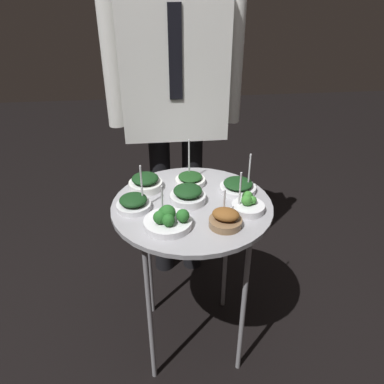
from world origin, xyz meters
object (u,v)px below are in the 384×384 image
at_px(serving_cart, 192,218).
at_px(bowl_roast_front_right, 226,219).
at_px(bowl_spinach_front_left, 190,179).
at_px(bowl_spinach_back_left, 238,186).
at_px(waiter_figure, 174,84).
at_px(bowl_spinach_mid_left, 188,195).
at_px(bowl_broccoli_near_rim, 168,220).
at_px(bowl_spinach_far_rim, 145,182).
at_px(bowl_spinach_mid_right, 134,203).
at_px(bowl_broccoli_center, 248,205).

distance_m(serving_cart, bowl_roast_front_right, 0.21).
xyz_separation_m(bowl_spinach_front_left, bowl_spinach_back_left, (0.18, -0.08, 0.00)).
height_order(serving_cart, bowl_spinach_back_left, bowl_spinach_back_left).
bearing_deg(waiter_figure, serving_cart, -87.34).
bearing_deg(bowl_spinach_mid_left, bowl_spinach_front_left, 80.16).
relative_size(bowl_spinach_mid_left, bowl_spinach_front_left, 0.74).
xyz_separation_m(bowl_spinach_back_left, bowl_roast_front_right, (-0.09, -0.23, 0.01)).
bearing_deg(bowl_roast_front_right, bowl_spinach_mid_left, 123.29).
bearing_deg(bowl_roast_front_right, bowl_broccoli_near_rim, 175.61).
relative_size(serving_cart, bowl_spinach_front_left, 4.11).
xyz_separation_m(bowl_spinach_back_left, bowl_spinach_far_rim, (-0.36, 0.06, 0.01)).
relative_size(serving_cart, bowl_spinach_mid_left, 5.53).
distance_m(bowl_spinach_far_rim, bowl_roast_front_right, 0.40).
distance_m(bowl_spinach_front_left, waiter_figure, 0.47).
distance_m(bowl_spinach_mid_right, bowl_roast_front_right, 0.34).
xyz_separation_m(bowl_spinach_mid_left, waiter_figure, (-0.01, 0.50, 0.29)).
relative_size(bowl_spinach_mid_right, waiter_figure, 0.10).
height_order(serving_cart, bowl_broccoli_center, bowl_broccoli_center).
height_order(bowl_roast_front_right, waiter_figure, waiter_figure).
xyz_separation_m(bowl_broccoli_near_rim, bowl_spinach_front_left, (0.11, 0.29, -0.01)).
bearing_deg(bowl_spinach_mid_right, bowl_spinach_far_rim, 73.41).
bearing_deg(waiter_figure, bowl_spinach_front_left, -84.66).
xyz_separation_m(serving_cart, bowl_broccoli_near_rim, (-0.10, -0.14, 0.09)).
height_order(bowl_spinach_back_left, bowl_spinach_far_rim, bowl_spinach_back_left).
distance_m(bowl_broccoli_near_rim, waiter_figure, 0.72).
height_order(bowl_broccoli_near_rim, bowl_spinach_back_left, bowl_spinach_back_left).
relative_size(bowl_spinach_mid_left, bowl_spinach_mid_right, 0.79).
bearing_deg(bowl_spinach_front_left, bowl_broccoli_near_rim, -109.93).
bearing_deg(serving_cart, bowl_spinach_far_rim, 142.14).
height_order(bowl_spinach_mid_left, bowl_roast_front_right, bowl_roast_front_right).
relative_size(bowl_roast_front_right, waiter_figure, 0.07).
xyz_separation_m(bowl_spinach_mid_right, bowl_roast_front_right, (0.31, -0.14, 0.00)).
distance_m(bowl_spinach_far_rim, waiter_figure, 0.50).
height_order(bowl_broccoli_center, bowl_spinach_back_left, bowl_spinach_back_left).
bearing_deg(bowl_spinach_far_rim, bowl_roast_front_right, -46.90).
bearing_deg(bowl_broccoli_near_rim, bowl_spinach_mid_right, 132.98).
relative_size(serving_cart, bowl_broccoli_center, 4.80).
bearing_deg(bowl_spinach_front_left, serving_cart, -93.64).
height_order(bowl_spinach_far_rim, waiter_figure, waiter_figure).
relative_size(serving_cart, bowl_spinach_mid_right, 4.37).
distance_m(bowl_spinach_mid_left, bowl_broccoli_center, 0.23).
xyz_separation_m(serving_cart, bowl_spinach_far_rim, (-0.17, 0.13, 0.09)).
xyz_separation_m(serving_cart, bowl_spinach_back_left, (0.19, 0.07, 0.09)).
bearing_deg(bowl_broccoli_near_rim, bowl_spinach_back_left, 36.49).
xyz_separation_m(serving_cart, bowl_spinach_front_left, (0.01, 0.15, 0.09)).
bearing_deg(bowl_broccoli_near_rim, bowl_spinach_far_rim, 105.45).
xyz_separation_m(bowl_broccoli_near_rim, waiter_figure, (0.07, 0.66, 0.29)).
bearing_deg(bowl_spinach_back_left, bowl_spinach_mid_left, -164.36).
xyz_separation_m(bowl_broccoli_center, bowl_spinach_back_left, (-0.01, 0.14, -0.00)).
distance_m(bowl_spinach_back_left, bowl_spinach_far_rim, 0.37).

